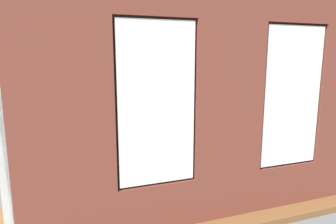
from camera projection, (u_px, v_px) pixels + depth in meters
ground_plane at (163, 158)px, 6.94m from camera, size 6.23×6.31×0.10m
brick_wall_with_windows at (229, 96)px, 4.05m from camera, size 5.63×0.30×3.50m
white_wall_right at (24, 85)px, 5.50m from camera, size 0.10×5.31×3.50m
couch_by_window at (173, 181)px, 4.72m from camera, size 1.97×0.87×0.80m
couch_left at (245, 136)px, 7.46m from camera, size 0.92×1.91×0.80m
coffee_table at (157, 139)px, 7.02m from camera, size 1.52×0.72×0.41m
cup_ceramic at (157, 135)px, 7.00m from camera, size 0.07×0.07×0.09m
candle_jar at (164, 136)px, 6.94m from camera, size 0.08×0.08×0.10m
table_plant_small at (140, 133)px, 6.73m from camera, size 0.20×0.20×0.30m
remote_silver at (172, 134)px, 7.26m from camera, size 0.18×0.11×0.02m
media_console at (48, 163)px, 5.78m from camera, size 1.28×0.42×0.50m
tv_flatscreen at (45, 131)px, 5.67m from camera, size 1.08×0.20×0.77m
papasan_chair at (142, 122)px, 8.53m from camera, size 1.10×1.10×0.69m
potted_plant_beside_window_right at (77, 188)px, 4.11m from camera, size 0.44×0.44×0.76m
potted_plant_mid_room_small at (188, 130)px, 8.04m from camera, size 0.30×0.30×0.49m
potted_plant_between_couches at (249, 155)px, 5.19m from camera, size 0.89×0.88×1.21m
potted_plant_by_left_couch at (205, 125)px, 8.61m from camera, size 0.27×0.27×0.50m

